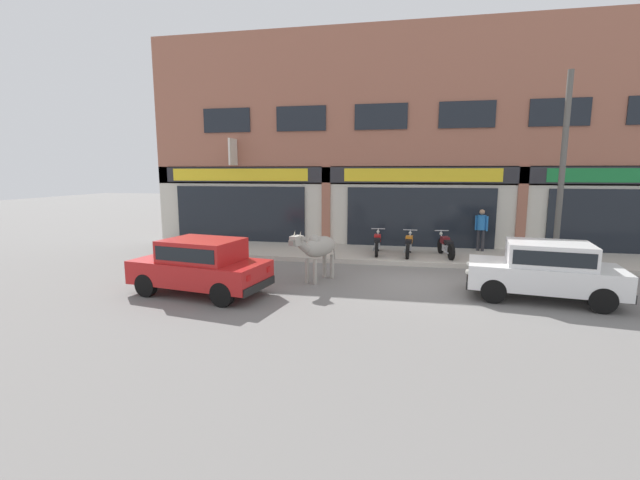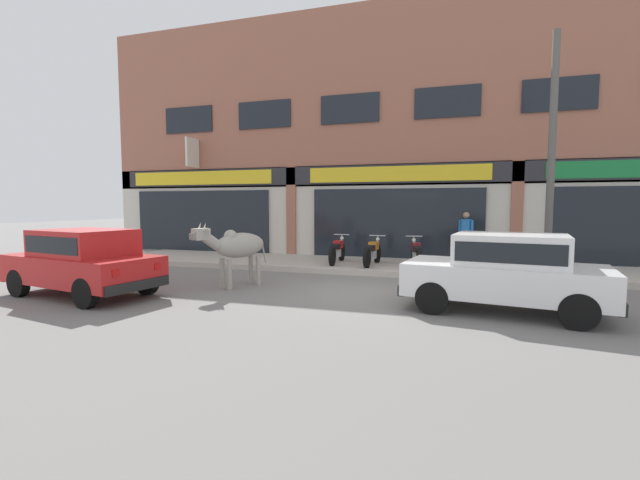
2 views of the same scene
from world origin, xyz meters
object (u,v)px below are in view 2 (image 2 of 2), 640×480
(motorcycle_0, at_px, (337,251))
(utility_pole, at_px, (552,156))
(pedestrian, at_px, (466,232))
(motorcycle_1, at_px, (372,252))
(car_0, at_px, (506,269))
(cow, at_px, (237,246))
(motorcycle_2, at_px, (416,254))
(car_1, at_px, (83,259))

(motorcycle_0, xyz_separation_m, utility_pole, (5.76, -0.95, 2.65))
(pedestrian, bearing_deg, motorcycle_1, -151.32)
(car_0, bearing_deg, pedestrian, 95.72)
(motorcycle_0, distance_m, pedestrian, 4.13)
(cow, relative_size, utility_pole, 0.33)
(cow, relative_size, motorcycle_2, 1.12)
(car_0, distance_m, motorcycle_0, 6.27)
(car_0, height_order, pedestrian, pedestrian)
(car_0, bearing_deg, motorcycle_1, 127.31)
(motorcycle_0, bearing_deg, pedestrian, 19.47)
(car_1, bearing_deg, motorcycle_0, 53.32)
(car_1, distance_m, motorcycle_2, 8.69)
(car_1, bearing_deg, car_0, 7.98)
(cow, xyz_separation_m, pedestrian, (5.33, 5.12, 0.14))
(cow, height_order, car_0, cow)
(motorcycle_2, bearing_deg, pedestrian, 45.16)
(car_1, xyz_separation_m, motorcycle_2, (6.65, 5.59, -0.26))
(cow, xyz_separation_m, car_1, (-2.73, -1.88, -0.19))
(motorcycle_2, height_order, utility_pole, utility_pole)
(cow, relative_size, car_1, 0.53)
(pedestrian, bearing_deg, car_1, -138.98)
(car_1, height_order, pedestrian, pedestrian)
(car_1, relative_size, motorcycle_1, 2.09)
(cow, height_order, utility_pole, utility_pole)
(motorcycle_1, bearing_deg, cow, -125.77)
(motorcycle_1, xyz_separation_m, pedestrian, (2.71, 1.48, 0.60))
(car_0, height_order, utility_pole, utility_pole)
(cow, bearing_deg, car_0, -6.50)
(car_0, relative_size, motorcycle_1, 2.08)
(motorcycle_1, distance_m, pedestrian, 3.14)
(motorcycle_1, relative_size, motorcycle_2, 1.01)
(car_0, bearing_deg, car_1, -172.02)
(car_1, xyz_separation_m, motorcycle_1, (5.35, 5.53, -0.26))
(cow, relative_size, pedestrian, 1.25)
(motorcycle_1, relative_size, pedestrian, 1.13)
(motorcycle_1, xyz_separation_m, motorcycle_2, (1.30, 0.07, 0.00))
(car_1, relative_size, utility_pole, 0.62)
(motorcycle_1, height_order, pedestrian, pedestrian)
(pedestrian, xyz_separation_m, utility_pole, (1.91, -2.31, 2.05))
(cow, height_order, motorcycle_0, cow)
(car_0, bearing_deg, cow, 173.50)
(motorcycle_1, relative_size, utility_pole, 0.30)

